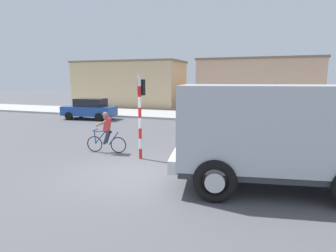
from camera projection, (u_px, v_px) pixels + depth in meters
ground_plane at (129, 172)px, 9.39m from camera, size 120.00×120.00×0.00m
sidewalk_far at (212, 116)px, 22.88m from camera, size 80.00×5.00×0.16m
truck_foreground at (273, 130)px, 7.83m from camera, size 5.77×3.52×2.90m
cyclist at (106, 132)px, 11.82m from camera, size 1.71×0.55×1.72m
traffic_light_pole at (141, 106)px, 10.76m from camera, size 0.24×0.43×3.20m
car_red_near at (328, 123)px, 14.69m from camera, size 4.31×2.71×1.60m
car_white_mid at (90, 109)px, 21.77m from camera, size 4.14×2.17×1.60m
pedestrian_near_kerb at (196, 114)px, 18.09m from camera, size 0.34×0.22×1.62m
building_corner_left at (130, 84)px, 31.10m from camera, size 11.75×5.45×4.98m
building_mid_block at (258, 85)px, 28.02m from camera, size 11.16×7.08×4.99m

